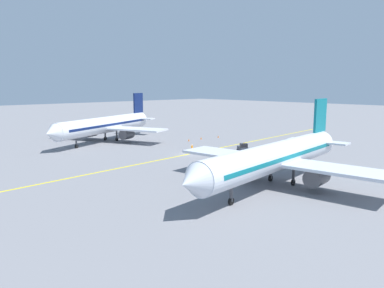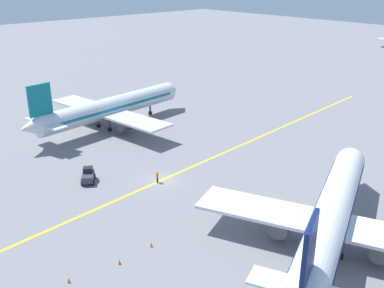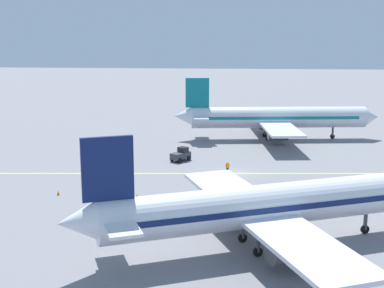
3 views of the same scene
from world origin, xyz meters
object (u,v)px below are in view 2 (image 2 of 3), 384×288
(airplane_at_gate, at_px, (110,108))
(baggage_tug_dark, at_px, (88,176))
(traffic_cone_mid_apron, at_px, (151,245))
(traffic_cone_by_wingtip, at_px, (119,262))
(ground_crew_worker, at_px, (157,176))
(airplane_adjacent_stand, at_px, (332,216))
(traffic_cone_near_nose, at_px, (69,280))

(airplane_at_gate, relative_size, baggage_tug_dark, 10.73)
(airplane_at_gate, height_order, traffic_cone_mid_apron, airplane_at_gate)
(traffic_cone_by_wingtip, bearing_deg, ground_crew_worker, 129.93)
(airplane_at_gate, bearing_deg, traffic_cone_mid_apron, -26.78)
(traffic_cone_mid_apron, bearing_deg, airplane_at_gate, 153.22)
(airplane_adjacent_stand, bearing_deg, ground_crew_worker, -171.18)
(baggage_tug_dark, bearing_deg, airplane_adjacent_stand, 18.98)
(airplane_at_gate, relative_size, ground_crew_worker, 21.15)
(traffic_cone_near_nose, bearing_deg, airplane_at_gate, 142.12)
(ground_crew_worker, distance_m, traffic_cone_near_nose, 22.07)
(traffic_cone_near_nose, bearing_deg, baggage_tug_dark, 144.94)
(airplane_at_gate, bearing_deg, traffic_cone_by_wingtip, -31.70)
(baggage_tug_dark, xyz_separation_m, traffic_cone_near_nose, (17.57, -12.33, -0.63))
(airplane_adjacent_stand, height_order, ground_crew_worker, airplane_adjacent_stand)
(airplane_at_gate, xyz_separation_m, baggage_tug_dark, (17.20, -14.72, -2.81))
(ground_crew_worker, xyz_separation_m, traffic_cone_by_wingtip, (11.79, -14.08, -0.63))
(ground_crew_worker, relative_size, traffic_cone_near_nose, 3.05)
(baggage_tug_dark, relative_size, traffic_cone_by_wingtip, 6.02)
(baggage_tug_dark, xyz_separation_m, traffic_cone_by_wingtip, (18.40, -7.27, -0.63))
(airplane_adjacent_stand, bearing_deg, traffic_cone_near_nose, -119.83)
(baggage_tug_dark, relative_size, traffic_cone_mid_apron, 6.02)
(traffic_cone_by_wingtip, bearing_deg, traffic_cone_mid_apron, 93.29)
(airplane_at_gate, xyz_separation_m, traffic_cone_near_nose, (34.77, -27.04, -3.43))
(airplane_at_gate, height_order, traffic_cone_near_nose, airplane_at_gate)
(airplane_adjacent_stand, height_order, baggage_tug_dark, airplane_adjacent_stand)
(airplane_at_gate, height_order, traffic_cone_by_wingtip, airplane_at_gate)
(airplane_adjacent_stand, relative_size, traffic_cone_mid_apron, 61.66)
(ground_crew_worker, bearing_deg, airplane_adjacent_stand, 8.82)
(traffic_cone_by_wingtip, bearing_deg, baggage_tug_dark, 158.45)
(traffic_cone_near_nose, bearing_deg, traffic_cone_mid_apron, 86.33)
(airplane_adjacent_stand, relative_size, traffic_cone_by_wingtip, 61.66)
(airplane_at_gate, height_order, airplane_adjacent_stand, same)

